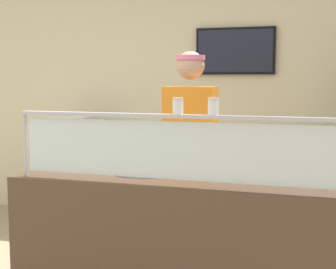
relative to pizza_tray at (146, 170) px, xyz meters
The scene contains 10 objects.
shop_rear_unit 2.21m from the pizza_tray, 82.46° to the left, with size 6.51×0.13×2.70m.
serving_counter 0.58m from the pizza_tray, 17.00° to the right, with size 2.11×0.65×0.95m, color #4C3828.
sneeze_guard 0.52m from the pizza_tray, 50.95° to the right, with size 1.94×0.06×0.41m.
pizza_tray is the anchor object (origin of this frame).
pizza_server 0.03m from the pizza_tray, 130.30° to the right, with size 0.07×0.28×0.01m, color #ADAFB7.
parmesan_shaker 0.65m from the pizza_tray, 47.50° to the right, with size 0.06×0.06×0.09m.
pepper_flake_shaker 0.77m from the pizza_tray, 33.90° to the right, with size 0.06×0.06×0.10m.
worker_figure 0.58m from the pizza_tray, 74.85° to the left, with size 0.41×0.50×1.76m.
prep_shelf 2.27m from the pizza_tray, 130.93° to the left, with size 0.70×0.55×0.84m, color #B7BABF.
pizza_box_stack 2.21m from the pizza_tray, 131.00° to the left, with size 0.46×0.45×0.31m.
Camera 1 is at (1.89, -2.62, 1.57)m, focal length 53.61 mm.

